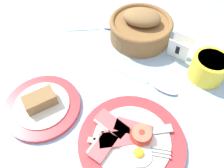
% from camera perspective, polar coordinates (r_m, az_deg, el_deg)
% --- Properties ---
extents(ground_plane, '(3.00, 3.00, 0.00)m').
position_cam_1_polar(ground_plane, '(0.56, -3.29, -7.79)').
color(ground_plane, '#93B2DB').
extents(breakfast_plate, '(0.25, 0.25, 0.04)m').
position_cam_1_polar(breakfast_plate, '(0.52, 4.98, -14.46)').
color(breakfast_plate, red).
rests_on(breakfast_plate, ground_plane).
extents(bread_plate, '(0.19, 0.19, 0.05)m').
position_cam_1_polar(bread_plate, '(0.59, -17.80, -5.28)').
color(bread_plate, red).
rests_on(bread_plate, ground_plane).
extents(sugar_cup, '(0.10, 0.10, 0.07)m').
position_cam_1_polar(sugar_cup, '(0.66, 23.97, 4.00)').
color(sugar_cup, yellow).
rests_on(sugar_cup, ground_plane).
extents(bread_basket, '(0.20, 0.20, 0.10)m').
position_cam_1_polar(bread_basket, '(0.72, 7.48, 14.44)').
color(bread_basket, brown).
rests_on(bread_basket, ground_plane).
extents(number_card, '(0.06, 0.05, 0.07)m').
position_cam_1_polar(number_card, '(0.68, 17.15, 8.88)').
color(number_card, white).
rests_on(number_card, ground_plane).
extents(teaspoon_by_saucer, '(0.19, 0.03, 0.01)m').
position_cam_1_polar(teaspoon_by_saucer, '(0.61, 11.35, -0.29)').
color(teaspoon_by_saucer, silver).
rests_on(teaspoon_by_saucer, ground_plane).
extents(teaspoon_near_cup, '(0.17, 0.13, 0.01)m').
position_cam_1_polar(teaspoon_near_cup, '(0.78, -1.74, 14.65)').
color(teaspoon_near_cup, silver).
rests_on(teaspoon_near_cup, ground_plane).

